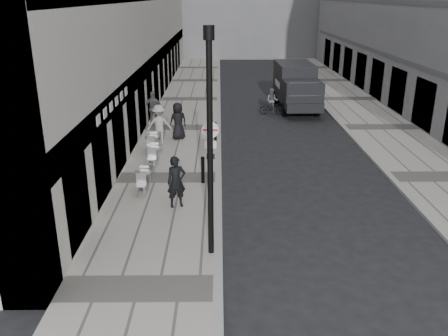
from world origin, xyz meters
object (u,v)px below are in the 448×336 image
Objects in this scene: walking_man at (176,182)px; cyclist at (272,105)px; sign_post at (211,153)px; panel_van at (296,84)px; lamppost at (210,136)px.

walking_man is 14.54m from cyclist.
sign_post reaches higher than walking_man.
walking_man is 16.71m from panel_van.
walking_man is at bearing 111.38° from lamppost.
lamppost reaches higher than walking_man.
walking_man is 4.23m from lamppost.
sign_post is (1.19, -0.32, 1.15)m from walking_man.
cyclist is (4.73, 13.75, -0.38)m from walking_man.
cyclist is at bearing -136.84° from panel_van.
panel_van is at bearing 46.76° from walking_man.
walking_man is at bearing -113.88° from panel_van.
lamppost is 19.37m from panel_van.
panel_van reaches higher than walking_man.
panel_van is at bearing 74.06° from sign_post.
lamppost reaches higher than cyclist.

